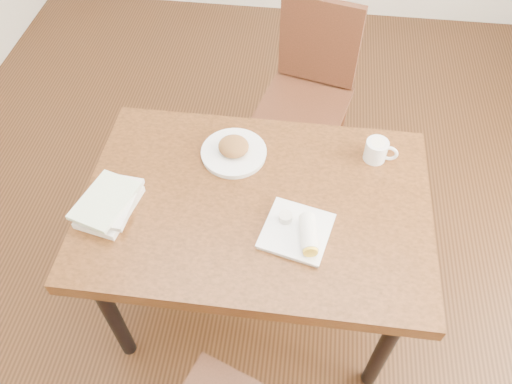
# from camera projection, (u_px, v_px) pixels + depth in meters

# --- Properties ---
(ground) EXTENTS (4.00, 5.00, 0.01)m
(ground) POSITION_uv_depth(u_px,v_px,m) (256.00, 296.00, 2.39)
(ground) COLOR #472814
(ground) RESTS_ON ground
(table) EXTENTS (1.26, 0.85, 0.75)m
(table) POSITION_uv_depth(u_px,v_px,m) (256.00, 214.00, 1.86)
(table) COLOR brown
(table) RESTS_ON ground
(chair_far) EXTENTS (0.51, 0.51, 0.95)m
(chair_far) POSITION_uv_depth(u_px,v_px,m) (310.00, 84.00, 2.52)
(chair_far) COLOR #4E2416
(chair_far) RESTS_ON ground
(plate_scone) EXTENTS (0.25, 0.25, 0.08)m
(plate_scone) POSITION_uv_depth(u_px,v_px,m) (234.00, 150.00, 1.92)
(plate_scone) COLOR white
(plate_scone) RESTS_ON table
(coffee_mug) EXTENTS (0.13, 0.09, 0.09)m
(coffee_mug) POSITION_uv_depth(u_px,v_px,m) (377.00, 150.00, 1.89)
(coffee_mug) COLOR white
(coffee_mug) RESTS_ON table
(plate_burrito) EXTENTS (0.27, 0.27, 0.07)m
(plate_burrito) POSITION_uv_depth(u_px,v_px,m) (300.00, 232.00, 1.69)
(plate_burrito) COLOR white
(plate_burrito) RESTS_ON table
(book_stack) EXTENTS (0.22, 0.27, 0.06)m
(book_stack) POSITION_uv_depth(u_px,v_px,m) (109.00, 203.00, 1.75)
(book_stack) COLOR white
(book_stack) RESTS_ON table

